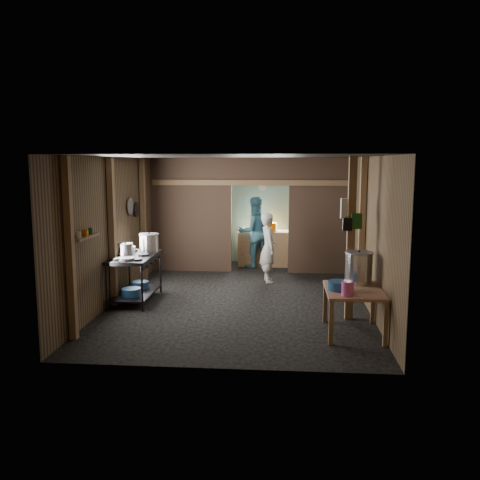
# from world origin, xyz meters

# --- Properties ---
(floor) EXTENTS (4.50, 7.00, 0.00)m
(floor) POSITION_xyz_m (0.00, 0.00, 0.00)
(floor) COLOR black
(floor) RESTS_ON ground
(ceiling) EXTENTS (4.50, 7.00, 0.00)m
(ceiling) POSITION_xyz_m (0.00, 0.00, 2.60)
(ceiling) COLOR black
(ceiling) RESTS_ON ground
(wall_back) EXTENTS (4.50, 0.00, 2.60)m
(wall_back) POSITION_xyz_m (0.00, 3.50, 1.30)
(wall_back) COLOR brown
(wall_back) RESTS_ON ground
(wall_front) EXTENTS (4.50, 0.00, 2.60)m
(wall_front) POSITION_xyz_m (0.00, -3.50, 1.30)
(wall_front) COLOR brown
(wall_front) RESTS_ON ground
(wall_left) EXTENTS (0.00, 7.00, 2.60)m
(wall_left) POSITION_xyz_m (-2.25, 0.00, 1.30)
(wall_left) COLOR brown
(wall_left) RESTS_ON ground
(wall_right) EXTENTS (0.00, 7.00, 2.60)m
(wall_right) POSITION_xyz_m (2.25, 0.00, 1.30)
(wall_right) COLOR brown
(wall_right) RESTS_ON ground
(partition_left) EXTENTS (1.85, 0.10, 2.60)m
(partition_left) POSITION_xyz_m (-1.32, 2.20, 1.30)
(partition_left) COLOR #4E3928
(partition_left) RESTS_ON floor
(partition_right) EXTENTS (1.35, 0.10, 2.60)m
(partition_right) POSITION_xyz_m (1.57, 2.20, 1.30)
(partition_right) COLOR #4E3928
(partition_right) RESTS_ON floor
(partition_header) EXTENTS (1.30, 0.10, 0.60)m
(partition_header) POSITION_xyz_m (0.25, 2.20, 2.30)
(partition_header) COLOR #4E3928
(partition_header) RESTS_ON wall_back
(turquoise_panel) EXTENTS (4.40, 0.06, 2.50)m
(turquoise_panel) POSITION_xyz_m (0.00, 3.44, 1.25)
(turquoise_panel) COLOR #72A39B
(turquoise_panel) RESTS_ON wall_back
(back_counter) EXTENTS (1.20, 0.50, 0.85)m
(back_counter) POSITION_xyz_m (0.30, 2.95, 0.42)
(back_counter) COLOR #9A7959
(back_counter) RESTS_ON floor
(wall_clock) EXTENTS (0.20, 0.03, 0.20)m
(wall_clock) POSITION_xyz_m (0.25, 3.40, 1.90)
(wall_clock) COLOR silver
(wall_clock) RESTS_ON wall_back
(post_left_a) EXTENTS (0.10, 0.12, 2.60)m
(post_left_a) POSITION_xyz_m (-2.18, -2.60, 1.30)
(post_left_a) COLOR #9A7959
(post_left_a) RESTS_ON floor
(post_left_b) EXTENTS (0.10, 0.12, 2.60)m
(post_left_b) POSITION_xyz_m (-2.18, -0.80, 1.30)
(post_left_b) COLOR #9A7959
(post_left_b) RESTS_ON floor
(post_left_c) EXTENTS (0.10, 0.12, 2.60)m
(post_left_c) POSITION_xyz_m (-2.18, 1.20, 1.30)
(post_left_c) COLOR #9A7959
(post_left_c) RESTS_ON floor
(post_right) EXTENTS (0.10, 0.12, 2.60)m
(post_right) POSITION_xyz_m (2.18, -0.20, 1.30)
(post_right) COLOR #9A7959
(post_right) RESTS_ON floor
(post_free) EXTENTS (0.12, 0.12, 2.60)m
(post_free) POSITION_xyz_m (1.85, -1.30, 1.30)
(post_free) COLOR #9A7959
(post_free) RESTS_ON floor
(cross_beam) EXTENTS (4.40, 0.12, 0.12)m
(cross_beam) POSITION_xyz_m (0.00, 2.15, 2.05)
(cross_beam) COLOR #9A7959
(cross_beam) RESTS_ON wall_left
(pan_lid_big) EXTENTS (0.03, 0.34, 0.34)m
(pan_lid_big) POSITION_xyz_m (-2.21, 0.40, 1.65)
(pan_lid_big) COLOR gray
(pan_lid_big) RESTS_ON wall_left
(pan_lid_small) EXTENTS (0.03, 0.30, 0.30)m
(pan_lid_small) POSITION_xyz_m (-2.21, 0.80, 1.55)
(pan_lid_small) COLOR black
(pan_lid_small) RESTS_ON wall_left
(wall_shelf) EXTENTS (0.14, 0.80, 0.03)m
(wall_shelf) POSITION_xyz_m (-2.15, -2.10, 1.40)
(wall_shelf) COLOR #9A7959
(wall_shelf) RESTS_ON wall_left
(jar_white) EXTENTS (0.07, 0.07, 0.10)m
(jar_white) POSITION_xyz_m (-2.15, -2.35, 1.47)
(jar_white) COLOR silver
(jar_white) RESTS_ON wall_shelf
(jar_yellow) EXTENTS (0.08, 0.08, 0.10)m
(jar_yellow) POSITION_xyz_m (-2.15, -2.10, 1.47)
(jar_yellow) COLOR orange
(jar_yellow) RESTS_ON wall_shelf
(jar_green) EXTENTS (0.06, 0.06, 0.10)m
(jar_green) POSITION_xyz_m (-2.15, -1.88, 1.47)
(jar_green) COLOR #1A5219
(jar_green) RESTS_ON wall_shelf
(bag_white) EXTENTS (0.22, 0.15, 0.32)m
(bag_white) POSITION_xyz_m (1.80, -1.22, 1.78)
(bag_white) COLOR silver
(bag_white) RESTS_ON post_free
(bag_green) EXTENTS (0.16, 0.12, 0.24)m
(bag_green) POSITION_xyz_m (1.92, -1.36, 1.60)
(bag_green) COLOR #1A5219
(bag_green) RESTS_ON post_free
(bag_black) EXTENTS (0.14, 0.10, 0.20)m
(bag_black) POSITION_xyz_m (1.78, -1.38, 1.55)
(bag_black) COLOR black
(bag_black) RESTS_ON post_free
(gas_range) EXTENTS (0.73, 1.43, 0.84)m
(gas_range) POSITION_xyz_m (-1.88, -0.53, 0.42)
(gas_range) COLOR black
(gas_range) RESTS_ON floor
(prep_table) EXTENTS (0.82, 1.13, 0.67)m
(prep_table) POSITION_xyz_m (1.83, -2.01, 0.33)
(prep_table) COLOR #A67754
(prep_table) RESTS_ON floor
(stove_pot_large) EXTENTS (0.48, 0.48, 0.36)m
(stove_pot_large) POSITION_xyz_m (-1.71, -0.13, 1.01)
(stove_pot_large) COLOR silver
(stove_pot_large) RESTS_ON gas_range
(stove_pot_med) EXTENTS (0.30, 0.30, 0.24)m
(stove_pot_med) POSITION_xyz_m (-2.05, -0.51, 0.94)
(stove_pot_med) COLOR silver
(stove_pot_med) RESTS_ON gas_range
(stove_saucepan) EXTENTS (0.20, 0.20, 0.10)m
(stove_saucepan) POSITION_xyz_m (-2.05, -0.16, 0.89)
(stove_saucepan) COLOR silver
(stove_saucepan) RESTS_ON gas_range
(frying_pan) EXTENTS (0.32, 0.52, 0.07)m
(frying_pan) POSITION_xyz_m (-1.88, -0.98, 0.87)
(frying_pan) COLOR gray
(frying_pan) RESTS_ON gas_range
(blue_tub_front) EXTENTS (0.34, 0.34, 0.14)m
(blue_tub_front) POSITION_xyz_m (-1.88, -0.79, 0.23)
(blue_tub_front) COLOR navy
(blue_tub_front) RESTS_ON gas_range
(blue_tub_back) EXTENTS (0.31, 0.31, 0.13)m
(blue_tub_back) POSITION_xyz_m (-1.88, -0.20, 0.23)
(blue_tub_back) COLOR navy
(blue_tub_back) RESTS_ON gas_range
(stock_pot) EXTENTS (0.51, 0.51, 0.50)m
(stock_pot) POSITION_xyz_m (1.94, -1.60, 0.90)
(stock_pot) COLOR silver
(stock_pot) RESTS_ON prep_table
(wash_basin) EXTENTS (0.41, 0.41, 0.13)m
(wash_basin) POSITION_xyz_m (1.61, -2.07, 0.73)
(wash_basin) COLOR navy
(wash_basin) RESTS_ON prep_table
(pink_bucket) EXTENTS (0.18, 0.18, 0.20)m
(pink_bucket) POSITION_xyz_m (1.69, -2.39, 0.77)
(pink_bucket) COLOR #E458B0
(pink_bucket) RESTS_ON prep_table
(knife) EXTENTS (0.29, 0.15, 0.01)m
(knife) POSITION_xyz_m (1.76, -2.51, 0.67)
(knife) COLOR silver
(knife) RESTS_ON prep_table
(yellow_tub) EXTENTS (0.37, 0.37, 0.20)m
(yellow_tub) POSITION_xyz_m (0.43, 2.95, 0.95)
(yellow_tub) COLOR orange
(yellow_tub) RESTS_ON back_counter
(cook) EXTENTS (0.46, 0.60, 1.46)m
(cook) POSITION_xyz_m (0.48, 1.21, 0.73)
(cook) COLOR silver
(cook) RESTS_ON floor
(worker_back) EXTENTS (1.02, 0.93, 1.70)m
(worker_back) POSITION_xyz_m (0.09, 2.76, 0.85)
(worker_back) COLOR teal
(worker_back) RESTS_ON floor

